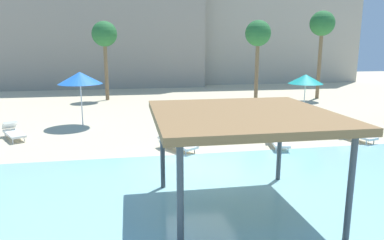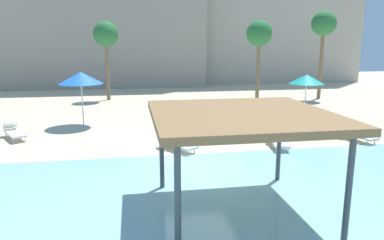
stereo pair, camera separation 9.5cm
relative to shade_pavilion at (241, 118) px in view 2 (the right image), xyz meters
name	(u,v)px [view 2 (the right image)]	position (x,y,z in m)	size (l,w,h in m)	color
ground_plane	(198,168)	(-0.44, 3.45, -2.48)	(80.00, 80.00, 0.00)	beige
shade_pavilion	(241,118)	(0.00, 0.00, 0.00)	(4.37, 4.37, 2.64)	#42474C
beach_umbrella_teal_0	(307,79)	(7.04, 10.35, -0.13)	(1.92, 1.92, 2.62)	silver
beach_umbrella_blue_1	(81,78)	(-5.24, 11.04, 0.07)	(2.27, 2.27, 2.87)	silver
lounge_chair_0	(176,142)	(-0.94, 5.76, -2.15)	(1.54, 1.92, 0.74)	white
lounge_chair_1	(278,139)	(3.40, 5.50, -2.15)	(0.97, 1.98, 0.74)	white
lounge_chair_2	(354,133)	(7.23, 5.92, -2.15)	(1.09, 1.99, 0.74)	white
lounge_chair_4	(14,131)	(-8.07, 8.85, -2.15)	(1.45, 1.95, 0.74)	white
palm_tree_0	(106,36)	(-4.43, 20.08, 2.42)	(1.90, 1.90, 5.98)	brown
palm_tree_1	(324,26)	(12.11, 17.95, 3.18)	(1.90, 1.90, 6.79)	brown
palm_tree_2	(259,35)	(6.77, 17.49, 2.45)	(1.90, 1.90, 6.01)	brown
hotel_block_0	(106,10)	(-5.04, 32.23, 5.34)	(19.79, 10.24, 15.64)	#9E9384
hotel_block_1	(266,4)	(13.75, 34.51, 6.50)	(18.65, 11.13, 17.96)	#B2A893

